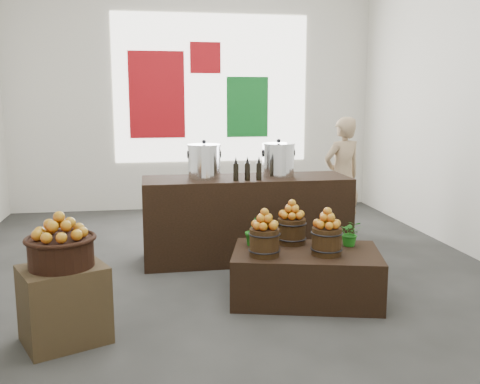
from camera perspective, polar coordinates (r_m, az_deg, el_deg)
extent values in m
plane|color=#383836|center=(5.82, -2.03, -8.55)|extent=(7.00, 7.00, 0.00)
cube|color=silver|center=(9.01, -4.99, 10.91)|extent=(6.00, 0.04, 4.00)
cube|color=white|center=(9.01, -3.05, 10.93)|extent=(3.20, 0.02, 2.40)
cube|color=#A60C13|center=(8.95, -8.86, 10.19)|extent=(0.90, 0.04, 1.40)
cube|color=#106922|center=(9.09, 0.79, 9.05)|extent=(0.70, 0.04, 1.00)
cube|color=#A60C13|center=(9.01, -3.72, 14.11)|extent=(0.50, 0.04, 0.50)
cube|color=#473621|center=(4.38, -18.24, -11.31)|extent=(0.75, 0.70, 0.60)
cylinder|color=black|center=(4.25, -18.54, -6.15)|extent=(0.48, 0.48, 0.22)
cube|color=black|center=(5.06, 7.02, -8.77)|extent=(1.50, 1.12, 0.46)
cylinder|color=#34210E|center=(4.77, 2.61, -5.38)|extent=(0.27, 0.27, 0.25)
cylinder|color=#34210E|center=(4.87, 9.23, -5.21)|extent=(0.27, 0.27, 0.25)
cylinder|color=#34210E|center=(5.19, 5.52, -4.16)|extent=(0.27, 0.27, 0.25)
imported|color=#186615|center=(5.19, 11.70, -4.30)|extent=(0.29, 0.27, 0.25)
imported|color=#186615|center=(5.10, 1.45, -4.09)|extent=(0.18, 0.15, 0.29)
cube|color=black|center=(6.18, 0.67, -2.83)|extent=(2.35, 0.77, 0.96)
cylinder|color=silver|center=(6.00, -3.84, 3.18)|extent=(0.36, 0.36, 0.36)
cylinder|color=silver|center=(6.14, 4.11, 3.34)|extent=(0.36, 0.36, 0.36)
imported|color=#9C815F|center=(7.39, 10.83, 1.67)|extent=(0.68, 0.55, 1.61)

